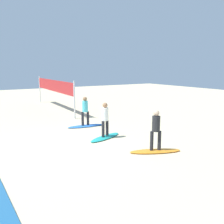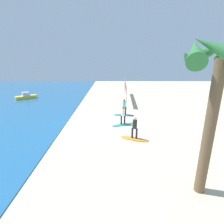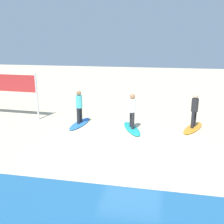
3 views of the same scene
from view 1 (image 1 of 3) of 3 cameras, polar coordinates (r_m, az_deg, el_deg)
name	(u,v)px [view 1 (image 1 of 3)]	position (r m, az deg, el deg)	size (l,w,h in m)	color
ground_plane	(66,147)	(11.44, -10.03, -7.54)	(60.00, 60.00, 0.00)	beige
surfboard_orange	(155,151)	(10.72, 9.51, -8.49)	(2.10, 0.56, 0.09)	orange
surfer_orange	(156,127)	(10.45, 9.67, -3.33)	(0.32, 0.43, 1.64)	#232328
surfboard_teal	(105,137)	(12.57, -1.51, -5.57)	(2.10, 0.56, 0.09)	teal
surfer_teal	(105,117)	(12.33, -1.54, -1.13)	(0.32, 0.44, 1.64)	#232328
surfboard_blue	(85,126)	(14.96, -5.88, -3.06)	(2.10, 0.56, 0.09)	blue
surfer_blue	(85,109)	(14.77, -5.95, 0.69)	(0.32, 0.46, 1.64)	#232328
volleyball_net	(54,87)	(21.30, -12.75, 5.40)	(9.09, 0.51, 2.50)	silver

